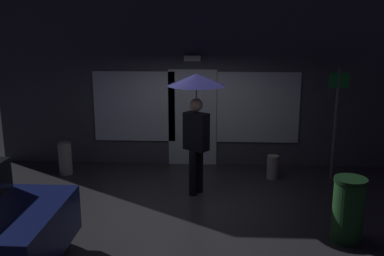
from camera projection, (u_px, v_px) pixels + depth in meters
ground_plane at (187, 201)px, 8.05m from camera, size 18.00×18.00×0.00m
building_facade at (193, 67)px, 9.80m from camera, size 8.95×0.48×4.53m
person_with_umbrella at (196, 102)px, 8.00m from camera, size 1.07×1.07×2.31m
street_sign_post at (336, 117)px, 8.93m from camera, size 0.40×0.07×2.33m
sidewalk_bollard at (273, 167)px, 9.16m from camera, size 0.24×0.24×0.50m
sidewalk_bollard_2 at (65, 159)px, 9.42m from camera, size 0.28×0.28×0.70m
trash_bin at (348, 209)px, 6.50m from camera, size 0.48×0.48×0.99m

